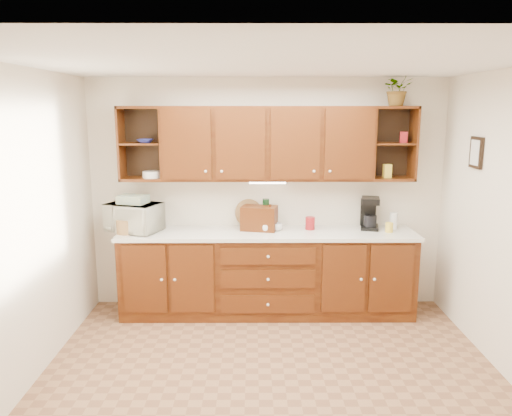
{
  "coord_description": "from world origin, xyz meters",
  "views": [
    {
      "loc": [
        -0.15,
        -3.86,
        2.26
      ],
      "look_at": [
        -0.13,
        1.15,
        1.26
      ],
      "focal_mm": 35.0,
      "sensor_mm": 36.0,
      "label": 1
    }
  ],
  "objects_px": {
    "bread_box": "(259,218)",
    "coffee_maker": "(370,214)",
    "microwave": "(134,217)",
    "potted_plant": "(398,89)"
  },
  "relations": [
    {
      "from": "bread_box",
      "to": "potted_plant",
      "type": "height_order",
      "value": "potted_plant"
    },
    {
      "from": "coffee_maker",
      "to": "potted_plant",
      "type": "relative_size",
      "value": 1.0
    },
    {
      "from": "bread_box",
      "to": "potted_plant",
      "type": "relative_size",
      "value": 1.07
    },
    {
      "from": "bread_box",
      "to": "coffee_maker",
      "type": "xyz_separation_m",
      "value": [
        1.24,
        0.06,
        0.04
      ]
    },
    {
      "from": "microwave",
      "to": "coffee_maker",
      "type": "relative_size",
      "value": 1.57
    },
    {
      "from": "potted_plant",
      "to": "bread_box",
      "type": "bearing_deg",
      "value": -178.7
    },
    {
      "from": "microwave",
      "to": "coffee_maker",
      "type": "distance_m",
      "value": 2.61
    },
    {
      "from": "microwave",
      "to": "bread_box",
      "type": "relative_size",
      "value": 1.47
    },
    {
      "from": "bread_box",
      "to": "coffee_maker",
      "type": "distance_m",
      "value": 1.24
    },
    {
      "from": "coffee_maker",
      "to": "bread_box",
      "type": "bearing_deg",
      "value": -165.53
    }
  ]
}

